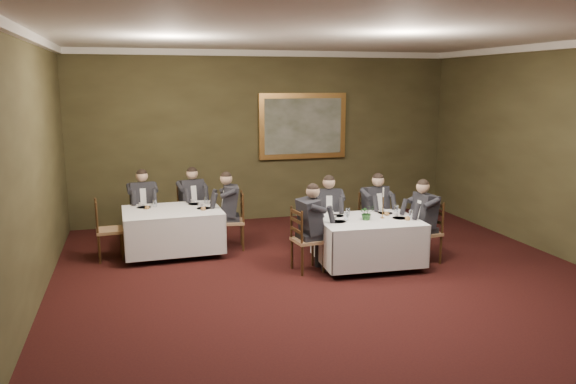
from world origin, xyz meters
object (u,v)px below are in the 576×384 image
painting (303,126)px  chair_main_backleft (327,237)px  table_main (368,239)px  chair_sec_endleft (110,242)px  chair_main_backright (373,234)px  candlestick (383,207)px  chair_sec_backleft (144,227)px  diner_sec_endright (232,220)px  diner_sec_backright (192,212)px  chair_sec_backright (192,224)px  diner_main_endright (425,231)px  table_second (173,228)px  diner_main_backleft (328,224)px  centerpiece (367,212)px  diner_main_endleft (308,239)px  chair_main_endright (425,245)px  chair_main_endleft (307,253)px  diner_sec_backleft (143,215)px  chair_sec_endright (233,233)px  diner_main_backright (374,221)px

painting → chair_main_backleft: bearing=-98.0°
table_main → chair_sec_endleft: bearing=159.6°
chair_main_backright → candlestick: bearing=66.3°
chair_sec_backleft → painting: (3.36, 1.20, 1.67)m
chair_main_backleft → diner_sec_endright: bearing=-14.3°
diner_sec_backright → painting: painting is taller
chair_sec_backright → diner_main_endright: bearing=131.0°
diner_main_endright → chair_sec_backleft: size_ratio=1.35×
table_second → chair_sec_endleft: 1.04m
table_second → candlestick: size_ratio=3.32×
table_main → diner_main_backleft: diner_main_backleft is taller
chair_main_backleft → candlestick: size_ratio=2.00×
diner_main_backleft → diner_sec_backright: same height
centerpiece → painting: size_ratio=0.13×
chair_sec_endleft → centerpiece: centerpiece is taller
diner_main_endleft → chair_main_endright: size_ratio=1.35×
chair_main_endleft → diner_main_endright: (1.96, -0.09, 0.23)m
table_second → table_main: bearing=-27.3°
chair_sec_backleft → diner_sec_endright: size_ratio=0.74×
chair_main_backleft → table_second: bearing=-4.2°
table_second → diner_sec_backleft: size_ratio=1.23×
chair_main_endleft → painting: (0.99, 3.47, 1.67)m
diner_main_endleft → candlestick: (1.22, -0.04, 0.44)m
table_main → diner_sec_backright: size_ratio=1.20×
chair_main_endleft → diner_main_backleft: bearing=133.5°
table_main → painting: bearing=90.0°
chair_sec_endright → centerpiece: size_ratio=3.99×
chair_sec_backleft → diner_sec_backright: size_ratio=0.74×
chair_sec_backright → painting: (2.50, 1.17, 1.67)m
diner_main_backright → centerpiece: (-0.49, -0.80, 0.38)m
diner_main_endleft → chair_sec_endleft: (-2.95, 1.42, -0.23)m
table_second → diner_main_backright: bearing=-12.2°
diner_main_backleft → painting: 3.09m
chair_main_backright → chair_sec_endright: bearing=-26.5°
chair_main_endright → diner_main_endright: (-0.01, -0.00, 0.23)m
chair_main_backleft → chair_main_backright: (0.83, -0.04, 0.00)m
diner_main_backright → diner_sec_backleft: 4.11m
painting → table_main: bearing=-90.0°
chair_sec_backright → candlestick: size_ratio=2.00×
chair_sec_backleft → chair_sec_endright: same height
chair_main_backright → centerpiece: 1.13m
chair_main_backright → diner_sec_backleft: bearing=-30.5°
chair_main_backleft → diner_main_endleft: diner_main_endleft is taller
diner_main_backright → painting: size_ratio=0.71×
diner_sec_backleft → chair_main_backright: bearing=153.4°
table_main → candlestick: bearing=1.1°
diner_sec_endright → chair_sec_endleft: size_ratio=1.35×
table_second → diner_main_backleft: bearing=-15.3°
table_second → chair_main_backleft: size_ratio=1.66×
diner_main_backleft → diner_main_backright: same height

